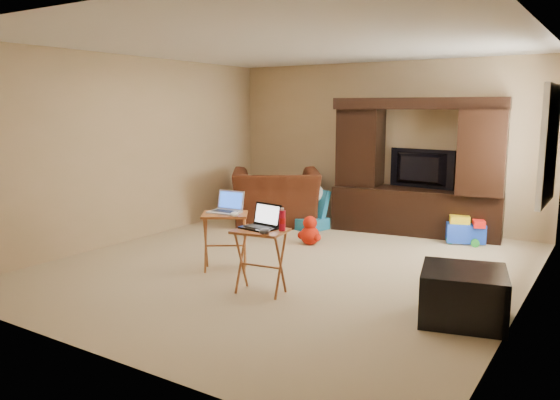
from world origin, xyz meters
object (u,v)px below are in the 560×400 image
Objects in this scene: recliner at (276,197)px; mouse_right at (265,231)px; mouse_left at (235,214)px; plush_toy at (310,230)px; tray_table_left at (225,242)px; water_bottle at (282,221)px; entertainment_center at (417,167)px; television at (419,169)px; tray_table_right at (261,262)px; ottoman at (463,295)px; laptop_right at (258,217)px; laptop_left at (224,202)px; push_toy at (466,229)px; child_rocker at (310,209)px.

recliner reaches higher than mouse_right.
plush_toy is at bearing 88.22° from mouse_left.
water_bottle reaches higher than tray_table_left.
entertainment_center reaches higher than television.
television is 3.53m from tray_table_right.
ottoman is 3.53× the size of water_bottle.
tray_table_right is 0.44m from laptop_right.
tray_table_left is at bearing 159.11° from laptop_right.
recliner reaches higher than ottoman.
tray_table_right is at bearing -158.20° from water_bottle.
plush_toy is 2.03m from tray_table_right.
laptop_left is at bearing -120.49° from entertainment_center.
television reaches higher than tray_table_right.
plush_toy is 1.66m from mouse_left.
mouse_right reaches higher than plush_toy.
water_bottle is (0.07, 0.20, 0.07)m from mouse_right.
plush_toy is 2.00× the size of water_bottle.
tray_table_right reaches higher than push_toy.
laptop_left is at bearing 74.97° from television.
laptop_left is at bearing 142.48° from tray_table_right.
water_bottle is at bearing -19.86° from mouse_left.
tray_table_right reaches higher than ottoman.
recliner is 0.63m from child_rocker.
entertainment_center is 18.34× the size of mouse_right.
laptop_right is 2.58× the size of mouse_right.
laptop_right is (-0.46, -3.44, -0.17)m from television.
television is 1.94× the size of push_toy.
tray_table_right reaches higher than plush_toy.
tray_table_right is at bearing 137.29° from mouse_right.
tray_table_right is 0.78m from mouse_left.
entertainment_center is at bearing 86.27° from water_bottle.
water_bottle is (1.22, -2.71, 0.44)m from child_rocker.
tray_table_left is 1.12m from water_bottle.
child_rocker is (-1.43, -0.60, -0.67)m from entertainment_center.
mouse_right is at bearing -102.42° from entertainment_center.
tray_table_right is (1.02, -2.79, 0.02)m from child_rocker.
laptop_left reaches higher than mouse_left.
television is at bearing 115.00° from ottoman.
television is at bearing 57.60° from plush_toy.
ottoman is at bearing 15.35° from mouse_right.
push_toy is at bearing -25.44° from entertainment_center.
ottoman is 5.29× the size of mouse_left.
child_rocker is 1.18× the size of push_toy.
recliner is 3.25m from tray_table_right.
water_bottle is (1.83, -2.73, 0.31)m from recliner.
mouse_left is (0.22, -0.10, -0.09)m from laptop_left.
laptop_left is 1.08m from water_bottle.
laptop_left is (0.82, -2.34, 0.34)m from recliner.
water_bottle reaches higher than mouse_left.
television is at bearing 82.24° from entertainment_center.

